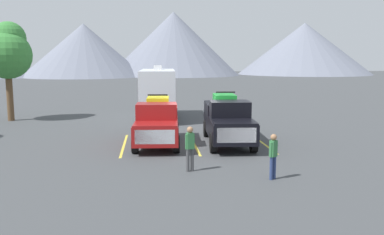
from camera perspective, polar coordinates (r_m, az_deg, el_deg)
The scene contains 11 objects.
ground_plane at distance 20.98m, azimuth 0.27°, elevation -3.62°, with size 240.00×240.00×0.00m, color #3F4244.
pickup_truck_a at distance 20.76m, azimuth -4.80°, elevation -0.60°, with size 2.41×5.43×2.45m.
pickup_truck_b at distance 21.04m, azimuth 4.90°, elevation -0.28°, with size 2.41×5.97×2.56m.
lot_stripe_a at distance 20.88m, azimuth -9.36°, elevation -3.77°, with size 0.12×5.50×0.01m, color gold.
lot_stripe_b at distance 20.95m, azimuth 0.28°, elevation -3.62°, with size 0.12×5.50×0.01m, color gold.
lot_stripe_c at distance 21.60m, azimuth 9.59°, elevation -3.38°, with size 0.12×5.50×0.01m, color gold.
camper_trailer_a at distance 29.62m, azimuth -4.74°, elevation 3.68°, with size 2.61×8.21×3.78m.
person_a at distance 14.94m, azimuth 11.14°, elevation -4.88°, with size 0.31×0.29×1.64m.
person_b at distance 15.69m, azimuth -0.28°, elevation -3.90°, with size 0.37×0.26×1.73m.
tree_a at distance 31.16m, azimuth -24.07°, elevation 8.32°, with size 3.26×3.26×6.80m.
mountain_ridge at distance 108.39m, azimuth -1.70°, elevation 9.49°, with size 116.10×42.64×16.28m.
Camera 1 is at (-2.17, -20.43, 4.26)m, focal length 38.68 mm.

